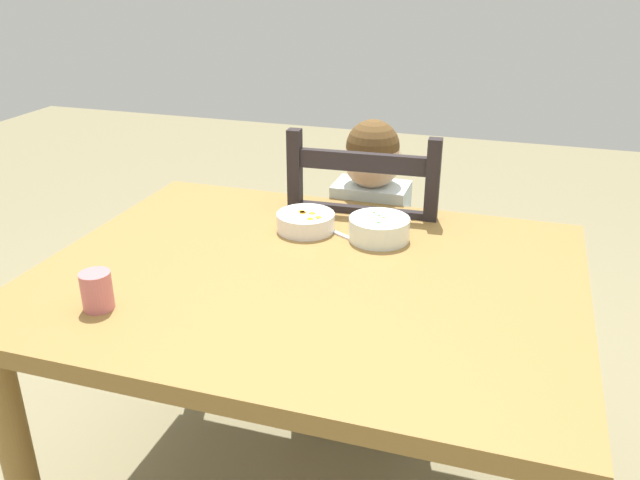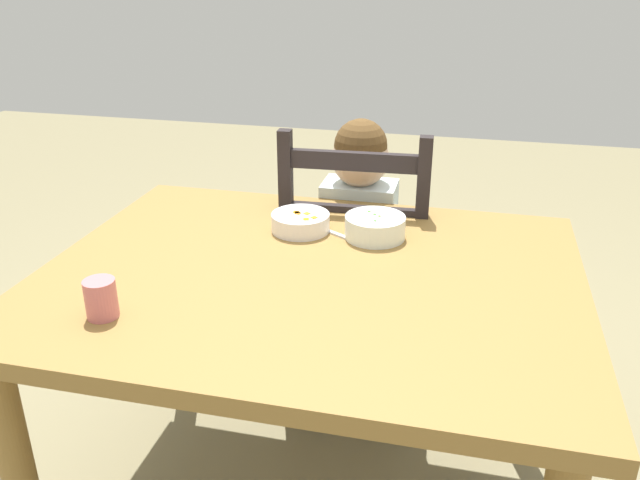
{
  "view_description": "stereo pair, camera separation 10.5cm",
  "coord_description": "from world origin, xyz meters",
  "px_view_note": "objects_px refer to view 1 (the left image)",
  "views": [
    {
      "loc": [
        0.43,
        -1.26,
        1.37
      ],
      "look_at": [
        0.01,
        0.07,
        0.76
      ],
      "focal_mm": 36.86,
      "sensor_mm": 36.0,
      "label": 1
    },
    {
      "loc": [
        0.33,
        -1.29,
        1.37
      ],
      "look_at": [
        0.01,
        0.07,
        0.76
      ],
      "focal_mm": 36.86,
      "sensor_mm": 36.0,
      "label": 2
    }
  ],
  "objects_px": {
    "dining_table": "(308,309)",
    "child_figure": "(368,227)",
    "dining_chair": "(368,278)",
    "drinking_cup": "(97,291)",
    "spoon": "(329,229)",
    "bowl_of_carrots": "(306,221)",
    "bowl_of_peas": "(379,228)"
  },
  "relations": [
    {
      "from": "dining_table",
      "to": "child_figure",
      "type": "bearing_deg",
      "value": 88.37
    },
    {
      "from": "dining_table",
      "to": "bowl_of_carrots",
      "type": "xyz_separation_m",
      "value": [
        -0.08,
        0.23,
        0.12
      ]
    },
    {
      "from": "dining_table",
      "to": "child_figure",
      "type": "height_order",
      "value": "child_figure"
    },
    {
      "from": "spoon",
      "to": "drinking_cup",
      "type": "xyz_separation_m",
      "value": [
        -0.33,
        -0.53,
        0.04
      ]
    },
    {
      "from": "drinking_cup",
      "to": "dining_table",
      "type": "bearing_deg",
      "value": 39.49
    },
    {
      "from": "dining_table",
      "to": "child_figure",
      "type": "distance_m",
      "value": 0.52
    },
    {
      "from": "dining_table",
      "to": "bowl_of_peas",
      "type": "height_order",
      "value": "bowl_of_peas"
    },
    {
      "from": "dining_chair",
      "to": "spoon",
      "type": "xyz_separation_m",
      "value": [
        -0.04,
        -0.28,
        0.27
      ]
    },
    {
      "from": "dining_table",
      "to": "dining_chair",
      "type": "bearing_deg",
      "value": 88.07
    },
    {
      "from": "spoon",
      "to": "child_figure",
      "type": "bearing_deg",
      "value": 82.1
    },
    {
      "from": "child_figure",
      "to": "drinking_cup",
      "type": "bearing_deg",
      "value": -114.28
    },
    {
      "from": "spoon",
      "to": "bowl_of_peas",
      "type": "bearing_deg",
      "value": -6.28
    },
    {
      "from": "child_figure",
      "to": "dining_chair",
      "type": "bearing_deg",
      "value": 49.56
    },
    {
      "from": "dining_chair",
      "to": "drinking_cup",
      "type": "relative_size",
      "value": 11.68
    },
    {
      "from": "bowl_of_peas",
      "to": "drinking_cup",
      "type": "distance_m",
      "value": 0.69
    },
    {
      "from": "dining_chair",
      "to": "bowl_of_peas",
      "type": "height_order",
      "value": "dining_chair"
    },
    {
      "from": "spoon",
      "to": "drinking_cup",
      "type": "height_order",
      "value": "drinking_cup"
    },
    {
      "from": "bowl_of_peas",
      "to": "drinking_cup",
      "type": "xyz_separation_m",
      "value": [
        -0.46,
        -0.52,
        0.01
      ]
    },
    {
      "from": "dining_table",
      "to": "child_figure",
      "type": "relative_size",
      "value": 1.3
    },
    {
      "from": "dining_chair",
      "to": "bowl_of_peas",
      "type": "xyz_separation_m",
      "value": [
        0.09,
        -0.3,
        0.3
      ]
    },
    {
      "from": "child_figure",
      "to": "bowl_of_peas",
      "type": "distance_m",
      "value": 0.33
    },
    {
      "from": "dining_chair",
      "to": "drinking_cup",
      "type": "height_order",
      "value": "dining_chair"
    },
    {
      "from": "child_figure",
      "to": "spoon",
      "type": "distance_m",
      "value": 0.3
    },
    {
      "from": "drinking_cup",
      "to": "dining_chair",
      "type": "bearing_deg",
      "value": 65.65
    },
    {
      "from": "drinking_cup",
      "to": "child_figure",
      "type": "bearing_deg",
      "value": 65.72
    },
    {
      "from": "dining_chair",
      "to": "bowl_of_carrots",
      "type": "bearing_deg",
      "value": -108.64
    },
    {
      "from": "child_figure",
      "to": "spoon",
      "type": "relative_size",
      "value": 7.28
    },
    {
      "from": "dining_chair",
      "to": "bowl_of_peas",
      "type": "relative_size",
      "value": 6.11
    },
    {
      "from": "bowl_of_peas",
      "to": "spoon",
      "type": "distance_m",
      "value": 0.14
    },
    {
      "from": "dining_chair",
      "to": "spoon",
      "type": "distance_m",
      "value": 0.39
    },
    {
      "from": "child_figure",
      "to": "spoon",
      "type": "bearing_deg",
      "value": -97.9
    },
    {
      "from": "child_figure",
      "to": "drinking_cup",
      "type": "height_order",
      "value": "child_figure"
    }
  ]
}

